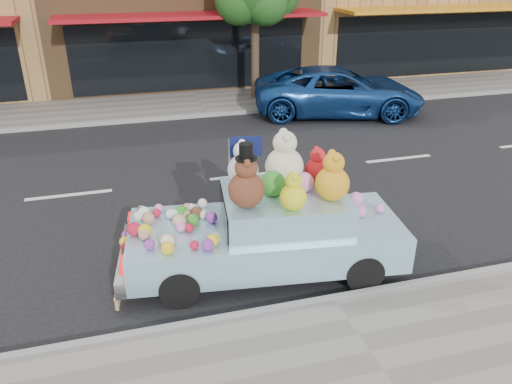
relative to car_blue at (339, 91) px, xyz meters
name	(u,v)px	position (x,y,z in m)	size (l,w,h in m)	color
ground	(247,176)	(-4.15, -4.17, -0.75)	(120.00, 120.00, 0.00)	black
near_sidewalk	(383,374)	(-4.15, -10.67, -0.69)	(60.00, 3.00, 0.12)	gray
far_sidewalk	(200,103)	(-4.15, 2.33, -0.69)	(60.00, 3.00, 0.12)	gray
near_kerb	(333,300)	(-4.15, -9.17, -0.69)	(60.00, 0.12, 0.13)	gray
far_kerb	(208,115)	(-4.15, 0.83, -0.69)	(60.00, 0.12, 0.13)	gray
car_blue	(339,91)	(0.00, 0.00, 0.00)	(2.50, 5.41, 1.50)	navy
art_car	(268,224)	(-4.82, -8.00, 0.07)	(4.66, 2.28, 2.33)	black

